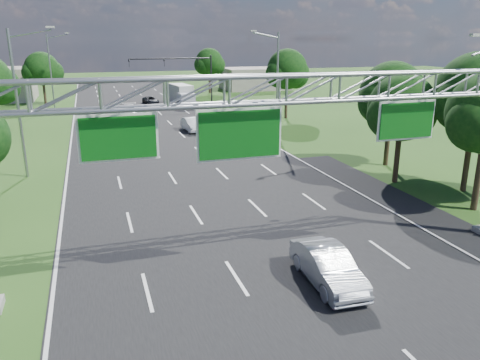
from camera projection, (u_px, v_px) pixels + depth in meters
name	position (u px, v px, depth m)	size (l,w,h in m)	color
ground	(188.00, 164.00, 36.42)	(220.00, 220.00, 0.00)	#244916
road	(188.00, 164.00, 36.42)	(18.00, 180.00, 0.02)	black
road_flare	(438.00, 222.00, 24.83)	(3.00, 30.00, 0.02)	black
sign_gantry	(284.00, 105.00, 18.12)	(23.50, 1.00, 9.56)	gray
traffic_signal	(188.00, 68.00, 69.01)	(12.21, 0.24, 7.00)	black
streetlight_l_near	(20.00, 97.00, 31.50)	(2.97, 0.22, 10.16)	gray
streetlight_l_far	(52.00, 68.00, 63.39)	(2.97, 0.22, 10.16)	gray
streetlight_r_mid	(276.00, 78.00, 47.23)	(2.97, 0.22, 10.16)	gray
tree_cluster_right	(451.00, 106.00, 29.37)	(9.91, 14.60, 8.68)	#2D2116
tree_verge_lc	(42.00, 70.00, 67.68)	(5.76, 4.80, 7.62)	#2D2116
tree_verge_rd	(287.00, 71.00, 55.94)	(5.76, 4.80, 8.28)	#2D2116
tree_verge_re	(210.00, 63.00, 82.82)	(5.76, 4.80, 7.84)	#2D2116
building_right	(255.00, 79.00, 90.26)	(12.00, 9.00, 4.00)	gray
silver_sedan	(328.00, 266.00, 18.44)	(1.55, 4.44, 1.46)	#B4B9C1
car_queue_a	(129.00, 111.00, 58.30)	(2.06, 5.07, 1.47)	silver
car_queue_b	(151.00, 100.00, 69.97)	(1.80, 3.91, 1.09)	black
car_queue_d	(192.00, 124.00, 49.27)	(1.46, 4.19, 1.38)	white
box_truck	(182.00, 95.00, 68.75)	(2.85, 7.83, 2.88)	beige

